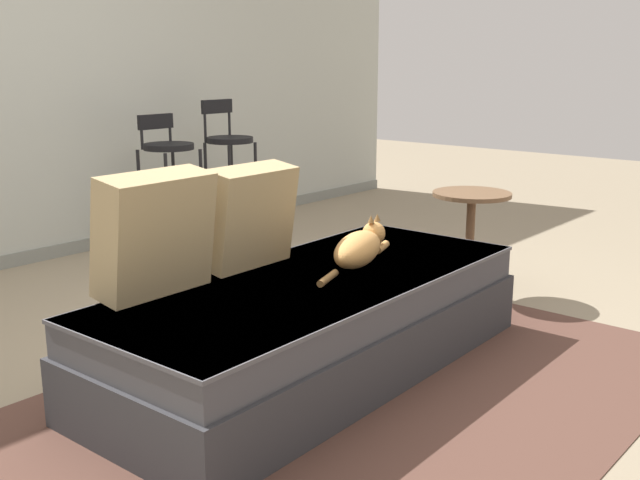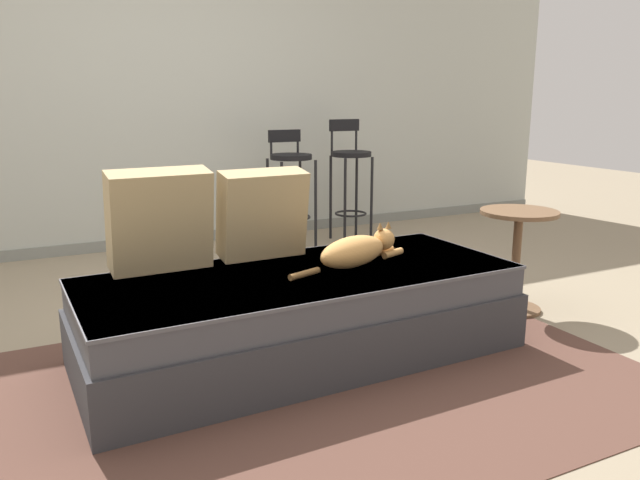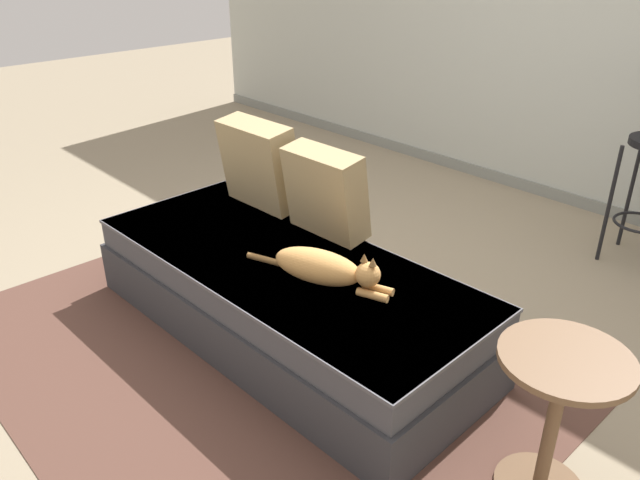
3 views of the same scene
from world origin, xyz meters
The scene contains 11 objects.
ground_plane centered at (0.00, 0.00, 0.00)m, with size 16.00×16.00×0.00m, color gray.
wall_back_panel centered at (0.00, 2.25, 1.30)m, with size 8.00×0.10×2.60m, color #B7BCB2.
wall_baseboard_trim centered at (0.00, 2.20, 0.04)m, with size 8.00×0.02×0.09m, color gray.
area_rug centered at (0.00, -0.70, 0.00)m, with size 2.78×1.97×0.01m, color brown.
couch centered at (0.00, -0.40, 0.22)m, with size 2.10×0.92×0.42m.
throw_pillow_corner centered at (-0.58, -0.08, 0.67)m, with size 0.48×0.25×0.49m.
throw_pillow_middle centered at (-0.06, -0.07, 0.65)m, with size 0.44×0.23×0.46m.
cat centered at (0.30, -0.41, 0.50)m, with size 0.73×0.31×0.19m.
bar_stool_near_window centered at (0.87, 1.67, 0.60)m, with size 0.34×0.34×0.96m.
bar_stool_by_doorway centered at (1.44, 1.68, 0.62)m, with size 0.34×0.34×1.04m.
side_table centered at (1.39, -0.37, 0.39)m, with size 0.44×0.44×0.60m.
Camera 2 is at (-1.20, -2.98, 1.24)m, focal length 35.00 mm.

